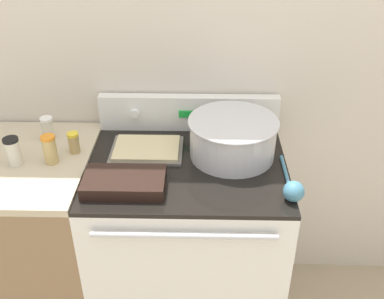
% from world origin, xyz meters
% --- Properties ---
extents(kitchen_wall, '(8.00, 0.05, 2.50)m').
position_xyz_m(kitchen_wall, '(0.00, 0.68, 1.25)').
color(kitchen_wall, beige).
rests_on(kitchen_wall, ground_plane).
extents(stove_range, '(0.81, 0.67, 0.91)m').
position_xyz_m(stove_range, '(0.00, 0.32, 0.45)').
color(stove_range, white).
rests_on(stove_range, ground_plane).
extents(control_panel, '(0.81, 0.07, 0.17)m').
position_xyz_m(control_panel, '(0.00, 0.62, 0.99)').
color(control_panel, white).
rests_on(control_panel, stove_range).
extents(side_counter, '(0.64, 0.64, 0.92)m').
position_xyz_m(side_counter, '(-0.73, 0.32, 0.46)').
color(side_counter, '#896B4C').
rests_on(side_counter, ground_plane).
extents(mixing_bowl, '(0.37, 0.37, 0.17)m').
position_xyz_m(mixing_bowl, '(0.19, 0.40, 1.00)').
color(mixing_bowl, silver).
rests_on(mixing_bowl, stove_range).
extents(casserole_dish, '(0.31, 0.18, 0.05)m').
position_xyz_m(casserole_dish, '(-0.23, 0.16, 0.94)').
color(casserole_dish, black).
rests_on(casserole_dish, stove_range).
extents(baking_tray, '(0.30, 0.22, 0.02)m').
position_xyz_m(baking_tray, '(-0.17, 0.42, 0.92)').
color(baking_tray, slate).
rests_on(baking_tray, stove_range).
extents(ladle, '(0.08, 0.32, 0.08)m').
position_xyz_m(ladle, '(0.39, 0.11, 0.94)').
color(ladle, teal).
rests_on(ladle, stove_range).
extents(spice_jar_yellow_cap, '(0.05, 0.05, 0.09)m').
position_xyz_m(spice_jar_yellow_cap, '(-0.47, 0.38, 0.97)').
color(spice_jar_yellow_cap, tan).
rests_on(spice_jar_yellow_cap, side_counter).
extents(spice_jar_orange_cap, '(0.06, 0.06, 0.12)m').
position_xyz_m(spice_jar_orange_cap, '(-0.55, 0.31, 0.98)').
color(spice_jar_orange_cap, tan).
rests_on(spice_jar_orange_cap, side_counter).
extents(spice_jar_white_cap, '(0.05, 0.05, 0.11)m').
position_xyz_m(spice_jar_white_cap, '(-0.61, 0.49, 0.97)').
color(spice_jar_white_cap, beige).
rests_on(spice_jar_white_cap, side_counter).
extents(spice_jar_black_cap, '(0.06, 0.06, 0.12)m').
position_xyz_m(spice_jar_black_cap, '(-0.69, 0.29, 0.98)').
color(spice_jar_black_cap, beige).
rests_on(spice_jar_black_cap, side_counter).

